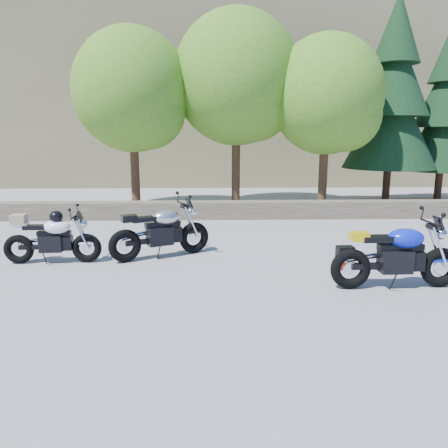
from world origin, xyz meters
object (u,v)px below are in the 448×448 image
at_px(silver_bike, 161,232).
at_px(blue_bike, 397,256).
at_px(white_bike, 52,238).
at_px(backpack, 345,258).

bearing_deg(silver_bike, blue_bike, -52.42).
height_order(silver_bike, blue_bike, blue_bike).
xyz_separation_m(silver_bike, blue_bike, (3.94, -1.91, 0.00)).
height_order(white_bike, backpack, white_bike).
bearing_deg(silver_bike, white_bike, 162.84).
xyz_separation_m(silver_bike, backpack, (3.44, -0.84, -0.32)).
bearing_deg(white_bike, silver_bike, 7.18).
xyz_separation_m(blue_bike, backpack, (-0.49, 1.07, -0.32)).
height_order(silver_bike, backpack, silver_bike).
relative_size(white_bike, blue_bike, 0.87).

